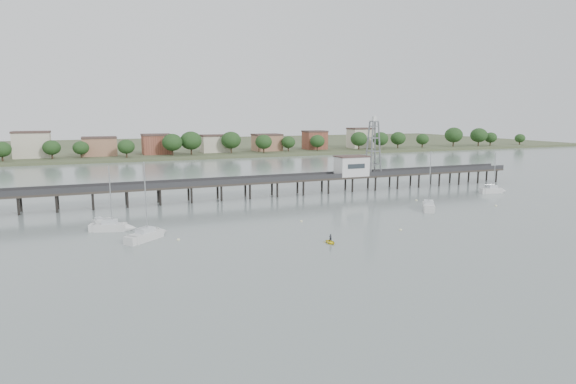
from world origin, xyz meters
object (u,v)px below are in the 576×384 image
object	(u,v)px
lattice_tower	(373,148)
sailboat_a	(151,234)
sailboat_e	(495,190)
yellow_dinghy	(330,243)
sailboat_c	(428,206)
sailboat_b	(116,227)
pier	(261,182)
white_tender	(102,221)

from	to	relation	value
lattice_tower	sailboat_a	distance (m)	68.93
sailboat_e	yellow_dinghy	xyz separation A→B (m)	(-61.33, -27.39, -0.65)
lattice_tower	sailboat_c	bearing A→B (deg)	-96.17
lattice_tower	sailboat_c	xyz separation A→B (m)	(-2.95, -27.31, -10.46)
sailboat_b	sailboat_a	distance (m)	8.98
sailboat_a	lattice_tower	bearing A→B (deg)	-14.81
pier	yellow_dinghy	world-z (taller)	pier
sailboat_e	sailboat_b	bearing A→B (deg)	-164.71
sailboat_e	sailboat_c	size ratio (longest dim) A/B	0.83
lattice_tower	sailboat_a	bearing A→B (deg)	-153.50
sailboat_c	sailboat_b	bearing A→B (deg)	121.53
lattice_tower	sailboat_b	xyz separation A→B (m)	(-66.04, -22.99, -10.45)
sailboat_c	white_tender	world-z (taller)	sailboat_c
pier	yellow_dinghy	distance (m)	44.44
pier	sailboat_c	xyz separation A→B (m)	(28.55, -27.31, -3.15)
lattice_tower	sailboat_e	xyz separation A→B (m)	(26.33, -16.75, -10.45)
yellow_dinghy	sailboat_a	bearing A→B (deg)	156.32
sailboat_b	sailboat_a	world-z (taller)	sailboat_a
lattice_tower	sailboat_b	distance (m)	70.70
sailboat_a	sailboat_e	bearing A→B (deg)	-32.42
lattice_tower	sailboat_c	world-z (taller)	lattice_tower
white_tender	yellow_dinghy	distance (m)	43.73
pier	sailboat_a	distance (m)	42.46
sailboat_e	sailboat_c	bearing A→B (deg)	-148.75
sailboat_b	sailboat_c	world-z (taller)	sailboat_c
sailboat_c	sailboat_e	bearing A→B (deg)	-34.73
pier	lattice_tower	distance (m)	32.34
sailboat_e	white_tender	xyz separation A→B (m)	(-94.57, 1.03, -0.24)
sailboat_b	sailboat_a	bearing A→B (deg)	-39.40
lattice_tower	pier	bearing A→B (deg)	-180.00
sailboat_c	sailboat_a	world-z (taller)	sailboat_a
lattice_tower	sailboat_a	xyz separation A→B (m)	(-60.97, -30.40, -10.46)
sailboat_e	pier	bearing A→B (deg)	175.27
pier	white_tender	world-z (taller)	pier
sailboat_a	white_tender	bearing A→B (deg)	75.02
white_tender	yellow_dinghy	bearing A→B (deg)	-61.34
lattice_tower	sailboat_b	world-z (taller)	lattice_tower
pier	lattice_tower	world-z (taller)	lattice_tower
lattice_tower	white_tender	xyz separation A→B (m)	(-68.23, -15.72, -10.69)
lattice_tower	sailboat_b	bearing A→B (deg)	-160.81
sailboat_e	yellow_dinghy	world-z (taller)	sailboat_e
lattice_tower	white_tender	world-z (taller)	lattice_tower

